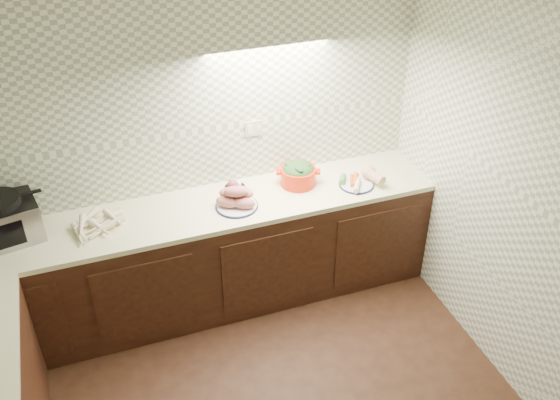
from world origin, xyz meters
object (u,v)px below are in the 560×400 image
object	(u,v)px
toaster_oven	(3,220)
onion_bowl	(235,188)
dutch_oven	(298,173)
sweet_potato_plate	(236,199)
veg_plate	(361,178)
parsnip_pile	(96,226)

from	to	relation	value
toaster_oven	onion_bowl	size ratio (longest dim) A/B	3.30
dutch_oven	toaster_oven	bearing A→B (deg)	-162.01
toaster_oven	onion_bowl	bearing A→B (deg)	-10.17
sweet_potato_plate	dutch_oven	bearing A→B (deg)	14.07
veg_plate	onion_bowl	bearing A→B (deg)	168.62
parsnip_pile	sweet_potato_plate	bearing A→B (deg)	-3.02
toaster_oven	dutch_oven	xyz separation A→B (m)	(2.08, -0.02, -0.06)
parsnip_pile	dutch_oven	bearing A→B (deg)	3.01
parsnip_pile	onion_bowl	distance (m)	1.03
onion_bowl	dutch_oven	world-z (taller)	dutch_oven
parsnip_pile	toaster_oven	bearing A→B (deg)	169.97
onion_bowl	dutch_oven	bearing A→B (deg)	-4.70
parsnip_pile	onion_bowl	world-z (taller)	onion_bowl
dutch_oven	veg_plate	world-z (taller)	dutch_oven
toaster_oven	sweet_potato_plate	xyz separation A→B (m)	(1.56, -0.15, -0.08)
dutch_oven	parsnip_pile	bearing A→B (deg)	-158.42
sweet_potato_plate	onion_bowl	bearing A→B (deg)	78.42
onion_bowl	toaster_oven	bearing A→B (deg)	-179.32
toaster_oven	sweet_potato_plate	bearing A→B (deg)	-16.47
onion_bowl	sweet_potato_plate	bearing A→B (deg)	-101.58
parsnip_pile	onion_bowl	size ratio (longest dim) A/B	2.89
onion_bowl	veg_plate	distance (m)	0.97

